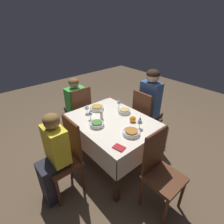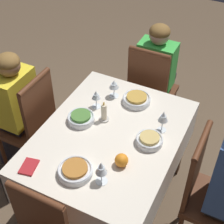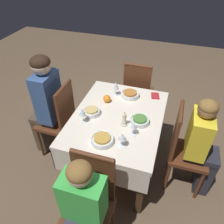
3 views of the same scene
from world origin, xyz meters
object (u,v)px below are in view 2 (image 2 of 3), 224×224
(bowl_west, at_px, (75,170))
(napkin_red_folded, at_px, (29,167))
(person_child_yellow, at_px, (13,109))
(bowl_north, at_px, (81,118))
(person_child_green, at_px, (158,73))
(orange_fruit, at_px, (122,160))
(chair_north, at_px, (32,123))
(chair_east, at_px, (150,90))
(wine_glass_east, at_px, (114,85))
(bowl_east, at_px, (137,99))
(bowl_south, at_px, (149,140))
(candle_centerpiece, at_px, (104,113))
(chair_south, at_px, (206,192))
(wine_glass_north, at_px, (96,96))
(wine_glass_west, at_px, (101,168))
(dining_table, at_px, (109,146))
(wine_glass_south, at_px, (163,117))

(bowl_west, relative_size, napkin_red_folded, 1.52)
(person_child_yellow, xyz_separation_m, bowl_north, (0.00, -0.60, 0.15))
(person_child_green, xyz_separation_m, orange_fruit, (-1.15, -0.19, 0.18))
(chair_north, distance_m, person_child_green, 1.14)
(chair_east, bearing_deg, bowl_north, 74.89)
(wine_glass_east, bearing_deg, bowl_east, -87.02)
(bowl_south, bearing_deg, wine_glass_east, 51.57)
(chair_north, distance_m, candle_centerpiece, 0.64)
(chair_south, xyz_separation_m, person_child_green, (0.95, 0.69, 0.07))
(wine_glass_north, bearing_deg, chair_east, -17.14)
(orange_fruit, height_order, napkin_red_folded, orange_fruit)
(bowl_east, bearing_deg, chair_north, 116.28)
(person_child_green, height_order, napkin_red_folded, person_child_green)
(person_child_yellow, distance_m, bowl_east, 0.93)
(candle_centerpiece, bearing_deg, wine_glass_west, -154.25)
(chair_south, xyz_separation_m, wine_glass_east, (0.36, 0.82, 0.31))
(wine_glass_north, bearing_deg, chair_south, -102.80)
(wine_glass_east, relative_size, wine_glass_west, 0.86)
(chair_north, xyz_separation_m, chair_east, (0.77, -0.65, 0.00))
(bowl_west, distance_m, napkin_red_folded, 0.28)
(wine_glass_east, height_order, bowl_west, wine_glass_east)
(chair_east, distance_m, bowl_west, 1.19)
(dining_table, xyz_separation_m, wine_glass_west, (-0.35, -0.13, 0.22))
(chair_east, height_order, wine_glass_south, chair_east)
(wine_glass_east, bearing_deg, person_child_green, -12.10)
(chair_east, distance_m, napkin_red_folded, 1.30)
(person_child_yellow, bearing_deg, chair_south, 89.12)
(chair_north, xyz_separation_m, bowl_west, (-0.39, -0.64, 0.23))
(wine_glass_south, distance_m, bowl_north, 0.54)
(person_child_yellow, distance_m, bowl_west, 0.90)
(chair_east, height_order, person_child_green, person_child_green)
(wine_glass_east, distance_m, orange_fruit, 0.64)
(wine_glass_west, bearing_deg, napkin_red_folded, 103.27)
(bowl_south, bearing_deg, chair_east, 19.97)
(chair_east, relative_size, orange_fruit, 11.82)
(wine_glass_east, bearing_deg, chair_north, 122.63)
(bowl_south, xyz_separation_m, napkin_red_folded, (-0.49, 0.56, -0.02))
(chair_north, xyz_separation_m, wine_glass_west, (-0.38, -0.80, 0.32))
(wine_glass_north, bearing_deg, dining_table, -134.88)
(bowl_east, distance_m, candle_centerpiece, 0.29)
(bowl_north, bearing_deg, wine_glass_north, -7.81)
(person_child_green, bearing_deg, orange_fruit, 99.58)
(bowl_east, bearing_deg, bowl_south, -145.16)
(chair_south, bearing_deg, bowl_north, 88.39)
(bowl_south, relative_size, wine_glass_west, 1.05)
(wine_glass_north, xyz_separation_m, bowl_west, (-0.57, -0.17, -0.07))
(dining_table, xyz_separation_m, wine_glass_north, (0.20, 0.20, 0.21))
(chair_south, height_order, candle_centerpiece, chair_south)
(wine_glass_south, distance_m, napkin_red_folded, 0.87)
(bowl_west, height_order, candle_centerpiece, candle_centerpiece)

